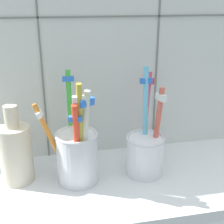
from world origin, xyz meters
The scene contains 5 objects.
counter_slab centered at (0.00, 0.00, 1.00)cm, with size 64.00×22.00×2.00cm, color silver.
tile_wall_back centered at (0.00, 12.00, 22.50)cm, with size 64.00×2.20×45.00cm.
toothbrush_cup_left centered at (-5.87, 1.23, 7.23)cm, with size 10.12×9.53×18.09cm.
toothbrush_cup_right centered at (6.00, 1.51, 6.34)cm, with size 6.68×10.02×18.64cm.
ceramic_vase centered at (-15.81, 3.31, 7.29)cm, with size 5.36×5.36×13.45cm.
Camera 1 is at (-9.25, -43.51, 31.45)cm, focal length 48.92 mm.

